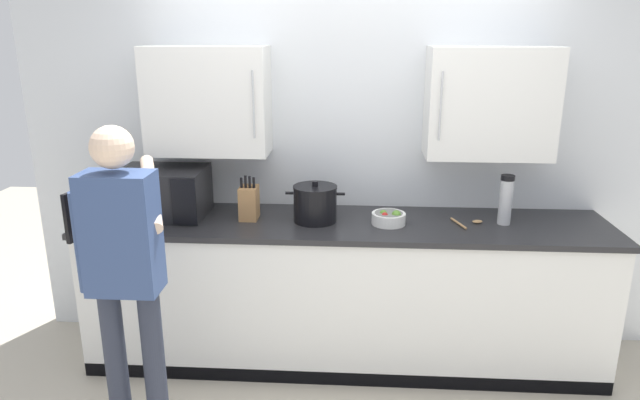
{
  "coord_description": "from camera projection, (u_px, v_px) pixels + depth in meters",
  "views": [
    {
      "loc": [
        0.06,
        -2.58,
        2.09
      ],
      "look_at": [
        -0.15,
        0.7,
        1.1
      ],
      "focal_mm": 31.83,
      "sensor_mm": 36.0,
      "label": 1
    }
  ],
  "objects": [
    {
      "name": "wooden_spoon",
      "position": [
        469.0,
        222.0,
        3.46
      ],
      "size": [
        0.19,
        0.19,
        0.02
      ],
      "color": "tan",
      "rests_on": "counter_unit"
    },
    {
      "name": "counter_unit",
      "position": [
        344.0,
        292.0,
        3.65
      ],
      "size": [
        3.26,
        0.69,
        0.95
      ],
      "color": "white",
      "rests_on": "ground_plane"
    },
    {
      "name": "person_figure",
      "position": [
        124.0,
        263.0,
        2.74
      ],
      "size": [
        0.44,
        0.64,
        1.68
      ],
      "color": "#282D3D",
      "rests_on": "ground_plane"
    },
    {
      "name": "back_wall_tiled",
      "position": [
        347.0,
        143.0,
        3.71
      ],
      "size": [
        4.3,
        0.44,
        2.6
      ],
      "color": "silver",
      "rests_on": "ground_plane"
    },
    {
      "name": "microwave_oven",
      "position": [
        158.0,
        193.0,
        3.57
      ],
      "size": [
        0.63,
        0.77,
        0.3
      ],
      "color": "black",
      "rests_on": "counter_unit"
    },
    {
      "name": "knife_block",
      "position": [
        249.0,
        202.0,
        3.53
      ],
      "size": [
        0.11,
        0.15,
        0.28
      ],
      "color": "#A37547",
      "rests_on": "counter_unit"
    },
    {
      "name": "stock_pot",
      "position": [
        315.0,
        203.0,
        3.49
      ],
      "size": [
        0.37,
        0.27,
        0.25
      ],
      "color": "black",
      "rests_on": "counter_unit"
    },
    {
      "name": "thermos_flask",
      "position": [
        506.0,
        200.0,
        3.42
      ],
      "size": [
        0.08,
        0.08,
        0.31
      ],
      "color": "#B7BABF",
      "rests_on": "counter_unit"
    },
    {
      "name": "fruit_bowl",
      "position": [
        389.0,
        218.0,
        3.45
      ],
      "size": [
        0.21,
        0.21,
        0.1
      ],
      "color": "white",
      "rests_on": "counter_unit"
    }
  ]
}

